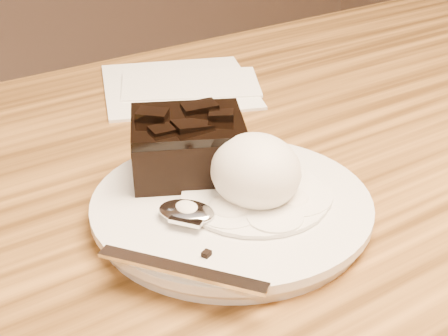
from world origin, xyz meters
TOP-DOWN VIEW (x-y plane):
  - plate at (-0.08, 0.01)m, footprint 0.21×0.21m
  - brownie at (-0.08, 0.07)m, footprint 0.11×0.11m
  - ice_cream_scoop at (-0.06, 0.00)m, footprint 0.07×0.07m
  - melt_puddle at (-0.06, 0.00)m, footprint 0.11×0.11m
  - spoon at (-0.12, 0.01)m, footprint 0.12×0.16m
  - napkin at (0.03, 0.27)m, footprint 0.22×0.22m
  - crumb_a at (-0.13, -0.04)m, footprint 0.01×0.01m
  - crumb_b at (-0.08, -0.02)m, footprint 0.01×0.01m

SIDE VIEW (x-z plane):
  - napkin at x=0.03m, z-range 0.75..0.76m
  - plate at x=-0.08m, z-range 0.75..0.77m
  - melt_puddle at x=-0.06m, z-range 0.77..0.77m
  - crumb_b at x=-0.08m, z-range 0.77..0.77m
  - crumb_a at x=-0.13m, z-range 0.77..0.77m
  - spoon at x=-0.12m, z-range 0.77..0.78m
  - brownie at x=-0.08m, z-range 0.77..0.81m
  - ice_cream_scoop at x=-0.06m, z-range 0.76..0.82m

